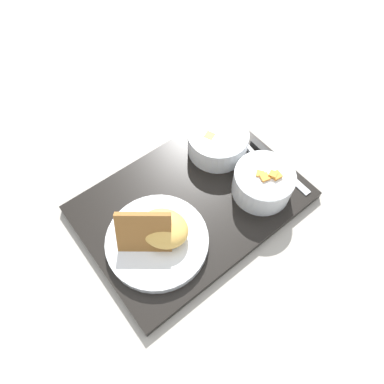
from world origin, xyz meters
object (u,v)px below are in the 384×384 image
object	(u,v)px
bowl_soup	(218,141)
plate_main	(158,237)
spoon	(266,167)
knife	(270,157)
bowl_salad	(263,182)

from	to	relation	value
bowl_soup	plate_main	xyz separation A→B (m)	(0.24, 0.08, -0.01)
plate_main	spoon	xyz separation A→B (m)	(-0.28, 0.02, -0.02)
knife	spoon	xyz separation A→B (m)	(0.03, 0.01, -0.00)
bowl_salad	plate_main	distance (m)	0.24
bowl_salad	bowl_soup	bearing A→B (deg)	-94.15
bowl_soup	knife	bearing A→B (deg)	124.97
bowl_salad	knife	world-z (taller)	bowl_salad
bowl_soup	spoon	xyz separation A→B (m)	(-0.04, 0.11, -0.03)
knife	spoon	size ratio (longest dim) A/B	1.28
bowl_soup	plate_main	bearing A→B (deg)	19.08
bowl_salad	spoon	distance (m)	0.07
bowl_salad	bowl_soup	distance (m)	0.14
bowl_soup	bowl_salad	bearing A→B (deg)	85.85
bowl_soup	spoon	bearing A→B (deg)	111.31
knife	plate_main	bearing A→B (deg)	-87.23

